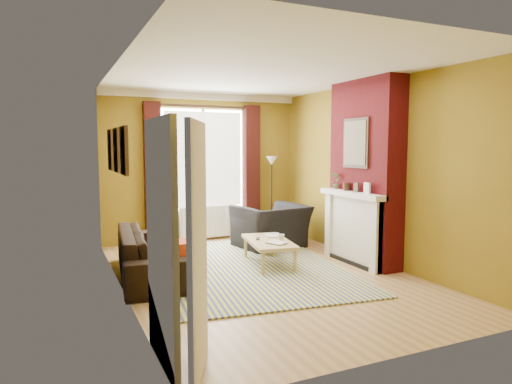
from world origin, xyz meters
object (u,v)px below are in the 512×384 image
Objects in this scene: armchair at (271,226)px; floor_lamp at (272,173)px; wicker_stool at (246,227)px; coffee_table at (269,243)px; sofa at (153,253)px.

armchair is 0.73× the size of floor_lamp.
coffee_table is at bearing -103.22° from wicker_stool.
wicker_stool is (2.17, 1.81, -0.08)m from sofa.
armchair is at bearing -116.74° from floor_lamp.
sofa is 1.91× the size of armchair.
floor_lamp is (2.73, 1.81, 0.94)m from sofa.
floor_lamp is (1.02, 1.98, 0.92)m from coffee_table.
wicker_stool is 1.16m from floor_lamp.
sofa is 3.41m from floor_lamp.
sofa is at bearing -175.61° from coffee_table.
floor_lamp reaches higher than sofa.
floor_lamp is at bearing 0.00° from wicker_stool.
sofa is 1.39× the size of floor_lamp.
coffee_table is (-0.59, -1.12, -0.03)m from armchair.
coffee_table is at bearing 52.92° from armchair.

